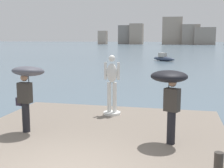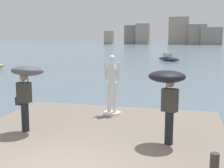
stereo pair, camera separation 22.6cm
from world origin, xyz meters
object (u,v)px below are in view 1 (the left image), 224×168
Objects in this scene: statue_white_figure at (112,86)px; onlooker_right at (170,85)px; onlooker_left at (27,81)px; mooring_bollard at (219,163)px; boat_near at (164,58)px.

onlooker_right is (2.13, -2.57, 0.51)m from statue_white_figure.
onlooker_left is 4.47× the size of mooring_bollard.
onlooker_right is 2.34m from mooring_bollard.
onlooker_right is (4.07, -0.02, 0.01)m from onlooker_left.
statue_white_figure is 3.37m from onlooker_right.
onlooker_left is at bearing 179.69° from onlooker_right.
statue_white_figure is 1.08× the size of onlooker_left.
statue_white_figure reaches higher than onlooker_right.
mooring_bollard is 0.13× the size of boat_near.
onlooker_left is (-1.94, -2.55, 0.49)m from statue_white_figure.
onlooker_left is 34.01m from boat_near.
onlooker_right is at bearing -50.38° from statue_white_figure.
mooring_bollard is (3.21, -4.18, -0.81)m from statue_white_figure.
onlooker_right reaches higher than boat_near.
boat_near is at bearing 86.47° from onlooker_left.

